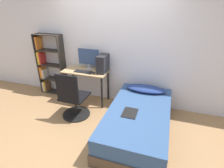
% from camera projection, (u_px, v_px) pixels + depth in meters
% --- Properties ---
extents(ground_plane, '(14.00, 14.00, 0.00)m').
position_uv_depth(ground_plane, '(90.00, 132.00, 3.24)').
color(ground_plane, '#9E754C').
extents(wall_back, '(8.00, 0.05, 2.50)m').
position_uv_depth(wall_back, '(112.00, 49.00, 3.87)').
color(wall_back, silver).
rests_on(wall_back, ground_plane).
extents(desk, '(1.04, 0.52, 0.78)m').
position_uv_depth(desk, '(86.00, 76.00, 4.04)').
color(desk, tan).
rests_on(desk, ground_plane).
extents(bookshelf, '(0.69, 0.26, 1.52)m').
position_uv_depth(bookshelf, '(48.00, 66.00, 4.44)').
color(bookshelf, '#2D2823').
rests_on(bookshelf, ground_plane).
extents(office_chair, '(0.58, 0.58, 1.00)m').
position_uv_depth(office_chair, '(73.00, 101.00, 3.54)').
color(office_chair, black).
rests_on(office_chair, ground_plane).
extents(bed, '(1.08, 2.01, 0.48)m').
position_uv_depth(bed, '(138.00, 121.00, 3.18)').
color(bed, '#4C3D2D').
rests_on(bed, ground_plane).
extents(pillow, '(0.82, 0.36, 0.11)m').
position_uv_depth(pillow, '(146.00, 89.00, 3.69)').
color(pillow, navy).
rests_on(pillow, bed).
extents(magazine, '(0.24, 0.32, 0.01)m').
position_uv_depth(magazine, '(130.00, 113.00, 2.97)').
color(magazine, black).
rests_on(magazine, bed).
extents(monitor, '(0.53, 0.18, 0.48)m').
position_uv_depth(monitor, '(89.00, 58.00, 4.00)').
color(monitor, '#B7B7BC').
rests_on(monitor, desk).
extents(keyboard, '(0.42, 0.14, 0.02)m').
position_uv_depth(keyboard, '(83.00, 72.00, 3.89)').
color(keyboard, black).
rests_on(keyboard, desk).
extents(pc_tower, '(0.19, 0.37, 0.38)m').
position_uv_depth(pc_tower, '(103.00, 64.00, 3.83)').
color(pc_tower, '#232328').
rests_on(pc_tower, desk).
extents(mouse, '(0.06, 0.09, 0.02)m').
position_uv_depth(mouse, '(94.00, 73.00, 3.82)').
color(mouse, black).
rests_on(mouse, desk).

